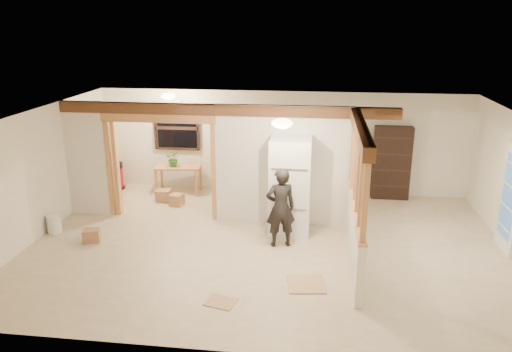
# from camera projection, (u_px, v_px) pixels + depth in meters

# --- Properties ---
(floor) EXTENTS (9.00, 6.50, 0.01)m
(floor) POSITION_uv_depth(u_px,v_px,m) (266.00, 246.00, 9.54)
(floor) COLOR beige
(floor) RESTS_ON ground
(ceiling) EXTENTS (9.00, 6.50, 0.01)m
(ceiling) POSITION_uv_depth(u_px,v_px,m) (267.00, 116.00, 8.79)
(ceiling) COLOR white
(wall_back) EXTENTS (9.00, 0.01, 2.50)m
(wall_back) POSITION_uv_depth(u_px,v_px,m) (281.00, 142.00, 12.24)
(wall_back) COLOR silver
(wall_back) RESTS_ON floor
(wall_front) EXTENTS (9.00, 0.01, 2.50)m
(wall_front) POSITION_uv_depth(u_px,v_px,m) (238.00, 266.00, 6.09)
(wall_front) COLOR silver
(wall_front) RESTS_ON floor
(wall_left) EXTENTS (0.01, 6.50, 2.50)m
(wall_left) POSITION_uv_depth(u_px,v_px,m) (37.00, 174.00, 9.71)
(wall_left) COLOR silver
(wall_left) RESTS_ON floor
(partition_left_stub) EXTENTS (0.90, 0.12, 2.50)m
(partition_left_stub) POSITION_uv_depth(u_px,v_px,m) (87.00, 159.00, 10.79)
(partition_left_stub) COLOR silver
(partition_left_stub) RESTS_ON floor
(partition_center) EXTENTS (2.80, 0.12, 2.50)m
(partition_center) POSITION_uv_depth(u_px,v_px,m) (283.00, 166.00, 10.28)
(partition_center) COLOR silver
(partition_center) RESTS_ON floor
(doorway_frame) EXTENTS (2.46, 0.14, 2.20)m
(doorway_frame) POSITION_uv_depth(u_px,v_px,m) (161.00, 168.00, 10.64)
(doorway_frame) COLOR tan
(doorway_frame) RESTS_ON floor
(header_beam_back) EXTENTS (7.00, 0.18, 0.22)m
(header_beam_back) POSITION_uv_depth(u_px,v_px,m) (224.00, 110.00, 10.08)
(header_beam_back) COLOR brown
(header_beam_back) RESTS_ON ceiling
(header_beam_right) EXTENTS (0.18, 3.30, 0.22)m
(header_beam_right) POSITION_uv_depth(u_px,v_px,m) (361.00, 130.00, 8.25)
(header_beam_right) COLOR brown
(header_beam_right) RESTS_ON ceiling
(pony_wall) EXTENTS (0.12, 3.20, 1.00)m
(pony_wall) POSITION_uv_depth(u_px,v_px,m) (354.00, 234.00, 8.82)
(pony_wall) COLOR silver
(pony_wall) RESTS_ON floor
(stud_partition) EXTENTS (0.14, 3.20, 1.32)m
(stud_partition) POSITION_uv_depth(u_px,v_px,m) (358.00, 172.00, 8.47)
(stud_partition) COLOR tan
(stud_partition) RESTS_ON pony_wall
(window_back) EXTENTS (1.12, 0.10, 1.10)m
(window_back) POSITION_uv_depth(u_px,v_px,m) (177.00, 128.00, 12.39)
(window_back) COLOR black
(window_back) RESTS_ON wall_back
(french_door) EXTENTS (0.12, 0.86, 2.00)m
(french_door) POSITION_uv_depth(u_px,v_px,m) (510.00, 199.00, 9.08)
(french_door) COLOR white
(french_door) RESTS_ON floor
(ceiling_dome_main) EXTENTS (0.36, 0.36, 0.16)m
(ceiling_dome_main) POSITION_uv_depth(u_px,v_px,m) (282.00, 123.00, 8.29)
(ceiling_dome_main) COLOR #FFEABF
(ceiling_dome_main) RESTS_ON ceiling
(ceiling_dome_util) EXTENTS (0.32, 0.32, 0.14)m
(ceiling_dome_util) POSITION_uv_depth(u_px,v_px,m) (168.00, 96.00, 11.27)
(ceiling_dome_util) COLOR #FFEABF
(ceiling_dome_util) RESTS_ON ceiling
(hanging_bulb) EXTENTS (0.07, 0.07, 0.07)m
(hanging_bulb) POSITION_uv_depth(u_px,v_px,m) (182.00, 115.00, 10.64)
(hanging_bulb) COLOR #FFD88C
(hanging_bulb) RESTS_ON ceiling
(refrigerator) EXTENTS (0.80, 0.78, 1.95)m
(refrigerator) POSITION_uv_depth(u_px,v_px,m) (290.00, 186.00, 9.91)
(refrigerator) COLOR white
(refrigerator) RESTS_ON floor
(woman) EXTENTS (0.65, 0.52, 1.54)m
(woman) POSITION_uv_depth(u_px,v_px,m) (281.00, 208.00, 9.32)
(woman) COLOR black
(woman) RESTS_ON floor
(work_table) EXTENTS (1.15, 0.67, 0.69)m
(work_table) POSITION_uv_depth(u_px,v_px,m) (179.00, 179.00, 12.36)
(work_table) COLOR tan
(work_table) RESTS_ON floor
(potted_plant) EXTENTS (0.37, 0.32, 0.39)m
(potted_plant) POSITION_uv_depth(u_px,v_px,m) (174.00, 159.00, 12.14)
(potted_plant) COLOR #305C22
(potted_plant) RESTS_ON work_table
(shop_vac) EXTENTS (0.65, 0.65, 0.69)m
(shop_vac) POSITION_uv_depth(u_px,v_px,m) (114.00, 176.00, 12.62)
(shop_vac) COLOR #9F0711
(shop_vac) RESTS_ON floor
(bookshelf) EXTENTS (0.88, 0.29, 1.76)m
(bookshelf) POSITION_uv_depth(u_px,v_px,m) (391.00, 163.00, 11.82)
(bookshelf) COLOR black
(bookshelf) RESTS_ON floor
(bucket) EXTENTS (0.32, 0.32, 0.36)m
(bucket) POSITION_uv_depth(u_px,v_px,m) (54.00, 224.00, 10.08)
(bucket) COLOR white
(bucket) RESTS_ON floor
(box_util_a) EXTENTS (0.34, 0.29, 0.28)m
(box_util_a) POSITION_uv_depth(u_px,v_px,m) (164.00, 196.00, 11.83)
(box_util_a) COLOR #A4734F
(box_util_a) RESTS_ON floor
(box_util_b) EXTENTS (0.33, 0.33, 0.26)m
(box_util_b) POSITION_uv_depth(u_px,v_px,m) (177.00, 200.00, 11.58)
(box_util_b) COLOR #A4734F
(box_util_b) RESTS_ON floor
(box_front) EXTENTS (0.37, 0.33, 0.25)m
(box_front) POSITION_uv_depth(u_px,v_px,m) (92.00, 236.00, 9.66)
(box_front) COLOR #A4734F
(box_front) RESTS_ON floor
(floor_panel_near) EXTENTS (0.67, 0.67, 0.02)m
(floor_panel_near) POSITION_uv_depth(u_px,v_px,m) (306.00, 284.00, 8.12)
(floor_panel_near) COLOR tan
(floor_panel_near) RESTS_ON floor
(floor_panel_far) EXTENTS (0.53, 0.46, 0.01)m
(floor_panel_far) POSITION_uv_depth(u_px,v_px,m) (221.00, 302.00, 7.61)
(floor_panel_far) COLOR tan
(floor_panel_far) RESTS_ON floor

